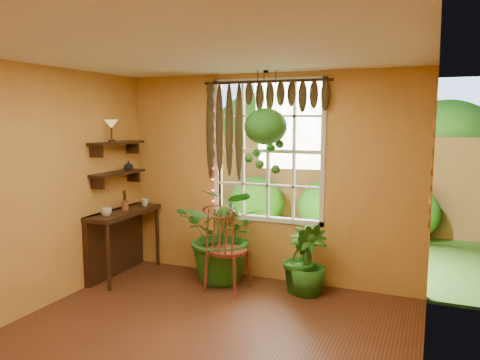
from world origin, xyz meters
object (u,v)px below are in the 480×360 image
object	(u,v)px
windsor_chair	(226,262)
potted_plant_left	(224,234)
counter_ledge	(118,235)
potted_plant_mid	(303,258)
hanging_basket	(265,131)

from	to	relation	value
windsor_chair	potted_plant_left	xyz separation A→B (m)	(-0.16, 0.29, 0.27)
potted_plant_left	counter_ledge	bearing A→B (deg)	-168.32
windsor_chair	potted_plant_mid	world-z (taller)	windsor_chair
potted_plant_left	windsor_chair	bearing A→B (deg)	-61.17
potted_plant_left	potted_plant_mid	xyz separation A→B (m)	(1.04, 0.01, -0.20)
counter_ledge	hanging_basket	distance (m)	2.46
potted_plant_mid	hanging_basket	world-z (taller)	hanging_basket
windsor_chair	potted_plant_left	size ratio (longest dim) A/B	1.00
windsor_chair	hanging_basket	size ratio (longest dim) A/B	1.00
windsor_chair	potted_plant_mid	bearing A→B (deg)	22.26
counter_ledge	hanging_basket	bearing A→B (deg)	10.42
windsor_chair	potted_plant_mid	size ratio (longest dim) A/B	1.44
windsor_chair	potted_plant_left	world-z (taller)	potted_plant_left
potted_plant_left	potted_plant_mid	bearing A→B (deg)	0.46
counter_ledge	potted_plant_left	xyz separation A→B (m)	(1.45, 0.30, 0.08)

